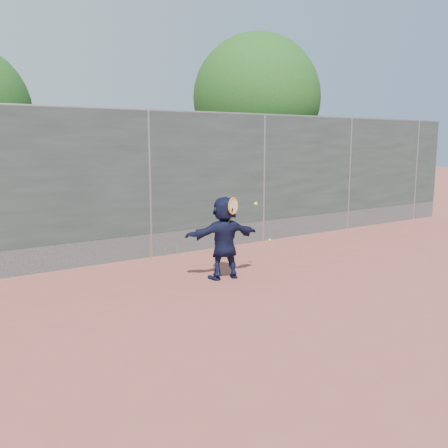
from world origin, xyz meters
TOP-DOWN VIEW (x-y plane):
  - ground at (0.00, 0.00)m, footprint 80.00×80.00m
  - player at (0.31, 1.29)m, footprint 1.40×0.67m
  - ball_ground at (3.07, 3.33)m, footprint 0.07×0.07m
  - fence at (-0.00, 3.50)m, footprint 20.00×0.06m
  - swing_action at (0.41, 1.10)m, footprint 0.74×0.19m
  - tree_right at (4.68, 5.75)m, footprint 3.78×3.60m
  - weed_clump at (0.29, 3.38)m, footprint 0.68×0.07m

SIDE VIEW (x-z plane):
  - ground at x=0.00m, z-range 0.00..0.00m
  - ball_ground at x=3.07m, z-range 0.00..0.07m
  - weed_clump at x=0.29m, z-range -0.02..0.28m
  - player at x=0.31m, z-range 0.00..1.45m
  - swing_action at x=0.41m, z-range 1.03..1.54m
  - fence at x=0.00m, z-range 0.07..3.09m
  - tree_right at x=4.68m, z-range 0.80..6.19m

